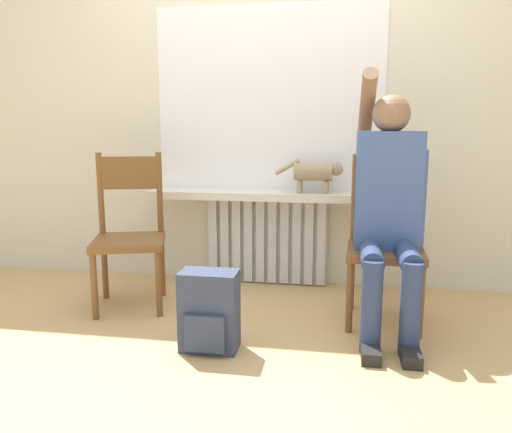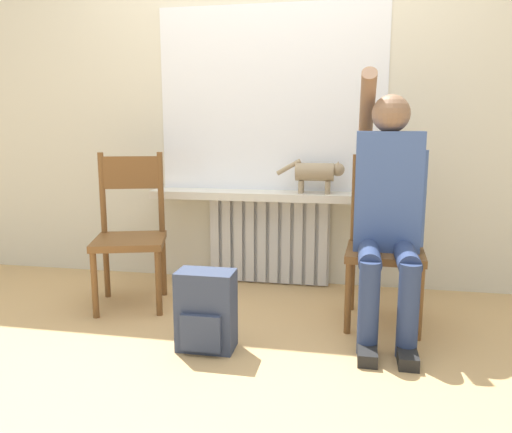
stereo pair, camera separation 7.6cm
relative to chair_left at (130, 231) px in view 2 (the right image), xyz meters
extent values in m
plane|color=tan|center=(0.75, -0.59, -0.45)|extent=(12.00, 12.00, 0.00)
cube|color=beige|center=(0.75, 0.64, 0.90)|extent=(7.00, 0.06, 2.70)
cube|color=silver|center=(0.75, 0.58, -0.16)|extent=(0.83, 0.05, 0.60)
cube|color=silver|center=(0.38, 0.53, -0.16)|extent=(0.06, 0.03, 0.57)
cube|color=silver|center=(0.46, 0.53, -0.16)|extent=(0.06, 0.03, 0.57)
cube|color=silver|center=(0.54, 0.53, -0.16)|extent=(0.06, 0.03, 0.57)
cube|color=silver|center=(0.63, 0.53, -0.16)|extent=(0.06, 0.03, 0.57)
cube|color=silver|center=(0.71, 0.53, -0.16)|extent=(0.06, 0.03, 0.57)
cube|color=silver|center=(0.79, 0.53, -0.16)|extent=(0.06, 0.03, 0.57)
cube|color=silver|center=(0.87, 0.53, -0.16)|extent=(0.06, 0.03, 0.57)
cube|color=silver|center=(0.96, 0.53, -0.16)|extent=(0.06, 0.03, 0.57)
cube|color=silver|center=(1.04, 0.53, -0.16)|extent=(0.06, 0.03, 0.57)
cube|color=silver|center=(1.12, 0.53, -0.16)|extent=(0.06, 0.03, 0.57)
cube|color=silver|center=(0.75, 0.50, 0.17)|extent=(1.57, 0.23, 0.05)
cube|color=white|center=(0.75, 0.61, 0.80)|extent=(1.51, 0.01, 1.21)
cube|color=brown|center=(0.01, -0.04, -0.05)|extent=(0.51, 0.51, 0.04)
cylinder|color=brown|center=(-0.10, -0.27, -0.26)|extent=(0.04, 0.04, 0.38)
cylinder|color=brown|center=(0.24, -0.16, -0.26)|extent=(0.04, 0.04, 0.38)
cylinder|color=brown|center=(-0.21, 0.07, -0.26)|extent=(0.04, 0.04, 0.38)
cylinder|color=brown|center=(0.13, 0.18, -0.26)|extent=(0.04, 0.04, 0.38)
cylinder|color=brown|center=(-0.21, 0.07, 0.22)|extent=(0.04, 0.04, 0.50)
cylinder|color=brown|center=(0.13, 0.18, 0.22)|extent=(0.04, 0.04, 0.50)
cube|color=brown|center=(-0.04, 0.13, 0.34)|extent=(0.36, 0.13, 0.20)
cube|color=brown|center=(1.49, -0.04, -0.05)|extent=(0.43, 0.43, 0.04)
cylinder|color=brown|center=(1.30, -0.21, -0.26)|extent=(0.04, 0.04, 0.38)
cylinder|color=brown|center=(1.66, -0.23, -0.26)|extent=(0.04, 0.04, 0.38)
cylinder|color=brown|center=(1.32, 0.14, -0.26)|extent=(0.04, 0.04, 0.38)
cylinder|color=brown|center=(1.67, 0.12, -0.26)|extent=(0.04, 0.04, 0.38)
cylinder|color=brown|center=(1.32, 0.14, 0.22)|extent=(0.04, 0.04, 0.50)
cylinder|color=brown|center=(1.67, 0.12, 0.22)|extent=(0.04, 0.04, 0.50)
cube|color=brown|center=(1.50, 0.13, 0.34)|extent=(0.37, 0.04, 0.20)
cylinder|color=navy|center=(1.40, -0.23, -0.02)|extent=(0.11, 0.42, 0.11)
cylinder|color=navy|center=(1.58, -0.23, -0.02)|extent=(0.11, 0.42, 0.11)
cylinder|color=navy|center=(1.40, -0.44, -0.23)|extent=(0.10, 0.10, 0.46)
cylinder|color=navy|center=(1.58, -0.44, -0.23)|extent=(0.10, 0.10, 0.46)
cube|color=black|center=(1.40, -0.50, -0.42)|extent=(0.09, 0.20, 0.06)
cube|color=black|center=(1.58, -0.50, -0.42)|extent=(0.09, 0.20, 0.06)
cube|color=#3D5693|center=(1.49, -0.02, 0.28)|extent=(0.34, 0.20, 0.63)
sphere|color=#846047|center=(1.49, -0.02, 0.68)|extent=(0.20, 0.20, 0.20)
cylinder|color=#846047|center=(1.37, 0.11, 0.72)|extent=(0.08, 0.50, 0.38)
cylinder|color=#3D5693|center=(1.64, -0.06, 0.25)|extent=(0.08, 0.08, 0.50)
cylinder|color=#9E896B|center=(1.06, 0.48, 0.33)|extent=(0.24, 0.12, 0.12)
sphere|color=#9E896B|center=(1.21, 0.48, 0.35)|extent=(0.08, 0.08, 0.08)
cone|color=#9E896B|center=(1.21, 0.46, 0.39)|extent=(0.03, 0.03, 0.03)
cone|color=#9E896B|center=(1.21, 0.50, 0.39)|extent=(0.03, 0.03, 0.03)
cylinder|color=#9E896B|center=(1.15, 0.45, 0.23)|extent=(0.03, 0.03, 0.08)
cylinder|color=#9E896B|center=(1.15, 0.51, 0.23)|extent=(0.03, 0.03, 0.08)
cylinder|color=#9E896B|center=(0.98, 0.45, 0.23)|extent=(0.03, 0.03, 0.08)
cylinder|color=#9E896B|center=(0.98, 0.51, 0.23)|extent=(0.03, 0.03, 0.08)
cylinder|color=#9E896B|center=(0.89, 0.48, 0.36)|extent=(0.16, 0.03, 0.11)
cube|color=#333D56|center=(0.63, -0.53, -0.26)|extent=(0.28, 0.16, 0.39)
cube|color=#333D56|center=(0.63, -0.62, -0.34)|extent=(0.19, 0.03, 0.18)
camera|label=1|loc=(1.23, -2.75, 0.62)|focal=35.00mm
camera|label=2|loc=(1.30, -2.74, 0.62)|focal=35.00mm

